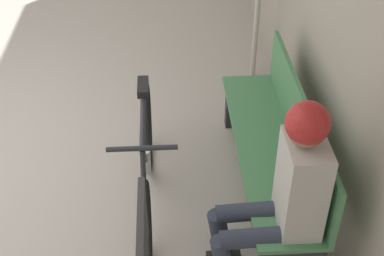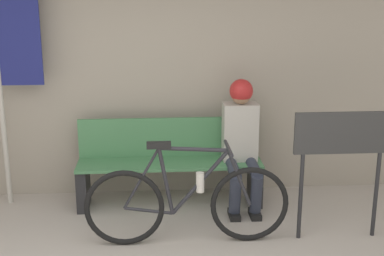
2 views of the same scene
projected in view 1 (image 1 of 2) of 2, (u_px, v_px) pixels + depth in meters
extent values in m
cube|color=#477F51|center=(267.00, 147.00, 3.63)|extent=(1.82, 0.42, 0.03)
cube|color=#477F51|center=(299.00, 121.00, 3.51)|extent=(1.82, 0.03, 0.40)
cube|color=#232326|center=(247.00, 104.00, 4.46)|extent=(0.10, 0.36, 0.43)
torus|color=black|center=(148.00, 128.00, 3.98)|extent=(0.68, 0.05, 0.68)
torus|color=black|center=(146.00, 236.00, 3.13)|extent=(0.68, 0.05, 0.68)
cylinder|color=#232328|center=(143.00, 119.00, 3.21)|extent=(0.58, 0.03, 0.07)
cylinder|color=#232328|center=(145.00, 161.00, 3.34)|extent=(0.49, 0.03, 0.57)
cylinder|color=#232328|center=(145.00, 131.00, 3.56)|extent=(0.14, 0.03, 0.59)
cylinder|color=#232328|center=(148.00, 148.00, 3.84)|extent=(0.41, 0.03, 0.09)
cylinder|color=#232328|center=(146.00, 110.00, 3.71)|extent=(0.32, 0.02, 0.54)
cylinder|color=#232328|center=(144.00, 195.00, 3.06)|extent=(0.22, 0.03, 0.50)
cube|color=black|center=(143.00, 87.00, 3.42)|extent=(0.20, 0.07, 0.05)
cylinder|color=#232328|center=(142.00, 148.00, 2.98)|extent=(0.03, 0.40, 0.03)
cylinder|color=beige|center=(145.00, 161.00, 3.34)|extent=(0.07, 0.07, 0.17)
cylinder|color=#2D3342|center=(251.00, 212.00, 3.14)|extent=(0.11, 0.41, 0.13)
cylinder|color=#2D3342|center=(220.00, 236.00, 3.26)|extent=(0.11, 0.17, 0.40)
cylinder|color=#2D3342|center=(256.00, 238.00, 2.98)|extent=(0.11, 0.41, 0.13)
cube|color=#B7B2A8|center=(301.00, 185.00, 2.90)|extent=(0.34, 0.22, 0.57)
sphere|color=#9E7556|center=(307.00, 128.00, 2.66)|extent=(0.20, 0.20, 0.20)
sphere|color=#B22323|center=(308.00, 123.00, 2.65)|extent=(0.23, 0.23, 0.23)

